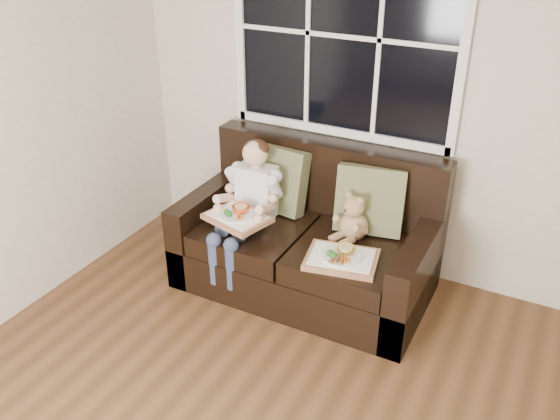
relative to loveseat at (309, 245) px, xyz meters
The scene contains 9 objects.
room_walls 2.49m from the loveseat, 71.08° to the right, with size 4.52×5.02×2.71m.
window_back 1.42m from the loveseat, 90.00° to the left, with size 1.62×0.04×1.37m.
loveseat is the anchor object (origin of this frame).
pillow_left 0.52m from the loveseat, 155.55° to the left, with size 0.49×0.27×0.48m.
pillow_right 0.54m from the loveseat, 22.58° to the left, with size 0.48×0.29×0.47m.
child 0.54m from the loveseat, 163.27° to the right, with size 0.39×0.60×0.88m.
teddy_bear 0.42m from the loveseat, ahead, with size 0.24×0.28×0.33m.
tray_left 0.56m from the loveseat, 144.10° to the right, with size 0.47×0.40×0.09m.
tray_right 0.50m from the loveseat, 39.80° to the right, with size 0.49×0.41×0.10m.
Camera 1 is at (0.76, -1.19, 2.48)m, focal length 38.00 mm.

